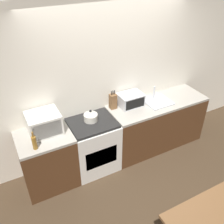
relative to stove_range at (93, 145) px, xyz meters
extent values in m
plane|color=#3D2D1E|center=(0.48, -0.69, -0.45)|extent=(16.00, 16.00, 0.00)
cube|color=silver|center=(0.48, 0.34, 0.85)|extent=(10.00, 0.06, 2.60)
cube|color=#4C2D19|center=(-0.73, 0.00, -0.02)|extent=(0.76, 0.62, 0.86)
cube|color=#9E998E|center=(-0.73, 0.00, 0.43)|extent=(0.76, 0.62, 0.04)
cube|color=#4C2D19|center=(1.22, 0.00, -0.02)|extent=(1.72, 0.62, 0.86)
cube|color=#9E998E|center=(1.22, 0.00, 0.43)|extent=(1.72, 0.62, 0.04)
cube|color=silver|center=(0.00, 0.00, -0.02)|extent=(0.71, 0.62, 0.86)
cube|color=black|center=(0.00, 0.00, 0.43)|extent=(0.68, 0.57, 0.04)
cube|color=black|center=(0.00, -0.30, -0.02)|extent=(0.51, 0.02, 0.32)
cylinder|color=beige|center=(0.00, 0.05, 0.51)|extent=(0.21, 0.21, 0.11)
cone|color=beige|center=(0.00, 0.05, 0.58)|extent=(0.20, 0.20, 0.05)
sphere|color=black|center=(0.00, 0.05, 0.62)|extent=(0.04, 0.04, 0.04)
cube|color=silver|center=(-0.68, 0.10, 0.60)|extent=(0.44, 0.38, 0.30)
cube|color=black|center=(-0.68, -0.09, 0.60)|extent=(0.39, 0.01, 0.24)
cylinder|color=olive|center=(-0.89, -0.20, 0.55)|extent=(0.06, 0.06, 0.19)
cylinder|color=olive|center=(-0.89, -0.20, 0.68)|extent=(0.02, 0.02, 0.07)
cube|color=brown|center=(0.46, 0.20, 0.58)|extent=(0.10, 0.10, 0.25)
cylinder|color=black|center=(0.43, 0.20, 0.74)|extent=(0.01, 0.01, 0.07)
cylinder|color=black|center=(0.46, 0.20, 0.74)|extent=(0.01, 0.01, 0.07)
cylinder|color=black|center=(0.48, 0.20, 0.74)|extent=(0.01, 0.01, 0.07)
cube|color=silver|center=(0.75, 0.15, 0.56)|extent=(0.39, 0.29, 0.21)
cube|color=black|center=(0.75, 0.01, 0.56)|extent=(0.34, 0.01, 0.17)
cube|color=silver|center=(1.21, 0.00, 0.46)|extent=(0.42, 0.38, 0.02)
cylinder|color=silver|center=(1.21, 0.14, 0.58)|extent=(0.03, 0.03, 0.22)
cube|color=brown|center=(0.51, -1.95, 0.28)|extent=(0.97, 0.62, 0.04)
cylinder|color=brown|center=(0.94, -1.70, -0.10)|extent=(0.05, 0.05, 0.70)
camera|label=1|loc=(-1.14, -2.81, 2.64)|focal=40.00mm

